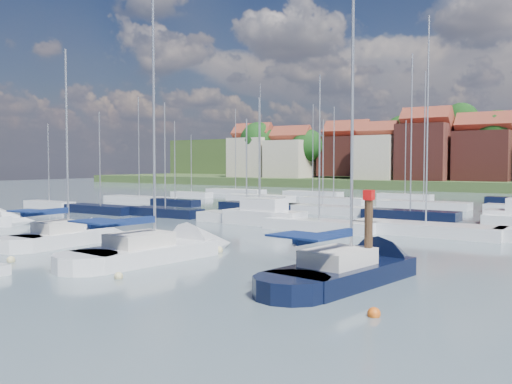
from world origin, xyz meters
The scene contains 12 objects.
ground centered at (0.00, 40.00, 0.00)m, with size 260.00×260.00×0.00m, color #4A5B64.
sailboat_left centered at (-9.50, 3.84, 0.36)m, with size 2.95×9.95×13.49m.
sailboat_centre centered at (-0.67, 3.12, 0.35)m, with size 4.39×12.31×16.34m.
sailboat_navy centered at (10.57, 3.73, 0.35)m, with size 4.71×12.00×16.18m.
timber_piling centered at (11.21, 2.92, 1.04)m, with size 0.40×0.40×6.32m.
buoy_b centered at (-6.50, -2.72, 0.00)m, with size 0.44×0.44×0.44m, color beige.
buoy_c centered at (-3.53, -1.23, 0.00)m, with size 0.42×0.42×0.42m, color #D85914.
buoy_d centered at (1.47, -2.53, 0.00)m, with size 0.41×0.41×0.41m, color beige.
buoy_e centered at (0.57, 6.08, 0.00)m, with size 0.47×0.47×0.47m, color beige.
buoy_f centered at (7.64, -0.45, 0.00)m, with size 0.48×0.48×0.48m, color beige.
buoy_g centered at (13.53, -2.10, 0.00)m, with size 0.46×0.46×0.46m, color #D85914.
marina_field centered at (1.91, 35.15, 0.43)m, with size 79.62×41.41×15.93m.
Camera 1 is at (20.88, -20.29, 5.27)m, focal length 40.00 mm.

